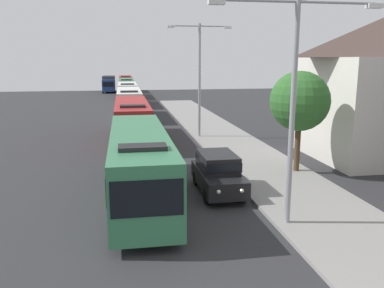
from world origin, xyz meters
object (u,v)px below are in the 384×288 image
object	(u,v)px
bus_tail_end	(126,83)
streetlamp_mid	(199,70)
roadside_tree	(300,101)
box_truck_oncoming	(109,83)
streetlamp_near	(294,89)
bus_middle	(129,102)
bus_lead	(139,162)
bus_fourth_in_line	(127,93)
bus_second_in_line	(132,120)
bus_rear	(126,87)
white_suv	(218,172)

from	to	relation	value
bus_tail_end	streetlamp_mid	size ratio (longest dim) A/B	1.25
roadside_tree	streetlamp_mid	bearing A→B (deg)	106.98
box_truck_oncoming	roadside_tree	world-z (taller)	roadside_tree
streetlamp_near	bus_middle	bearing A→B (deg)	99.92
bus_lead	bus_fourth_in_line	bearing A→B (deg)	90.00
bus_second_in_line	bus_middle	world-z (taller)	same
bus_rear	bus_tail_end	xyz separation A→B (m)	(-0.00, 13.24, -0.00)
bus_middle	bus_fourth_in_line	world-z (taller)	same
bus_middle	bus_rear	size ratio (longest dim) A/B	0.94
bus_lead	bus_rear	size ratio (longest dim) A/B	1.01
bus_second_in_line	streetlamp_mid	size ratio (longest dim) A/B	1.30
bus_second_in_line	streetlamp_mid	xyz separation A→B (m)	(5.40, 0.43, 3.77)
bus_middle	white_suv	xyz separation A→B (m)	(3.70, -26.50, -0.66)
box_truck_oncoming	bus_lead	bearing A→B (deg)	-87.04
box_truck_oncoming	bus_rear	bearing A→B (deg)	-74.79
bus_second_in_line	bus_tail_end	distance (m)	51.57
bus_second_in_line	bus_tail_end	size ratio (longest dim) A/B	1.04
white_suv	streetlamp_near	distance (m)	6.28
bus_middle	box_truck_oncoming	world-z (taller)	bus_middle
roadside_tree	bus_rear	bearing A→B (deg)	100.18
bus_middle	streetlamp_mid	size ratio (longest dim) A/B	1.25
white_suv	streetlamp_mid	size ratio (longest dim) A/B	0.51
bus_rear	streetlamp_mid	bearing A→B (deg)	-81.89
bus_second_in_line	bus_tail_end	xyz separation A→B (m)	(-0.00, 51.57, -0.00)
bus_fourth_in_line	white_suv	size ratio (longest dim) A/B	2.32
streetlamp_near	bus_tail_end	bearing A→B (deg)	94.46
bus_lead	bus_tail_end	size ratio (longest dim) A/B	1.07
bus_tail_end	streetlamp_mid	world-z (taller)	streetlamp_mid
bus_middle	streetlamp_mid	xyz separation A→B (m)	(5.40, -12.73, 3.77)
bus_second_in_line	white_suv	xyz separation A→B (m)	(3.70, -13.34, -0.66)
bus_second_in_line	bus_tail_end	bearing A→B (deg)	90.00
bus_second_in_line	box_truck_oncoming	size ratio (longest dim) A/B	1.55
bus_tail_end	white_suv	xyz separation A→B (m)	(3.70, -64.91, -0.66)
bus_fourth_in_line	bus_rear	bearing A→B (deg)	90.00
bus_lead	bus_middle	world-z (taller)	same
bus_tail_end	streetlamp_near	bearing A→B (deg)	-85.54
bus_middle	bus_tail_end	world-z (taller)	same
bus_rear	streetlamp_near	size ratio (longest dim) A/B	1.43
streetlamp_near	roadside_tree	size ratio (longest dim) A/B	1.49
streetlamp_near	bus_fourth_in_line	bearing A→B (deg)	97.05
bus_rear	bus_fourth_in_line	bearing A→B (deg)	-90.00
box_truck_oncoming	streetlamp_mid	xyz separation A→B (m)	(8.70, -50.04, 3.76)
streetlamp_mid	bus_second_in_line	bearing A→B (deg)	-175.41
bus_rear	bus_tail_end	bearing A→B (deg)	90.00
bus_tail_end	roadside_tree	bearing A→B (deg)	-81.95
white_suv	roadside_tree	world-z (taller)	roadside_tree
bus_middle	bus_fourth_in_line	bearing A→B (deg)	90.00
bus_second_in_line	roadside_tree	size ratio (longest dim) A/B	2.09
white_suv	streetlamp_mid	bearing A→B (deg)	82.96
streetlamp_near	streetlamp_mid	bearing A→B (deg)	90.00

